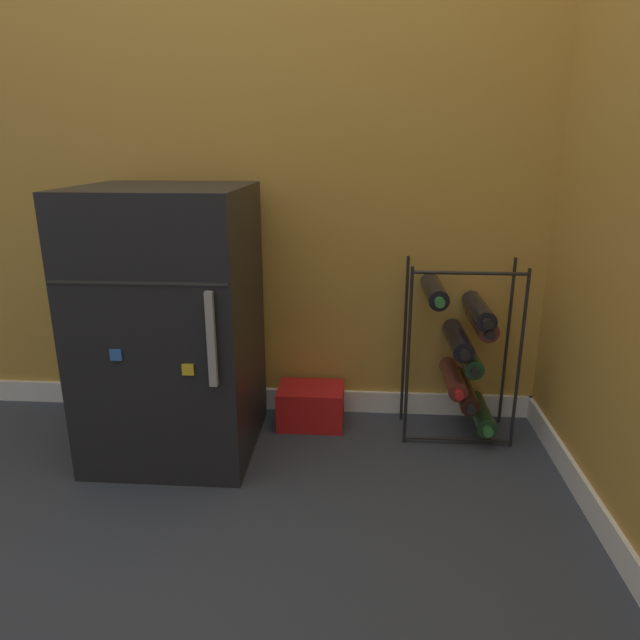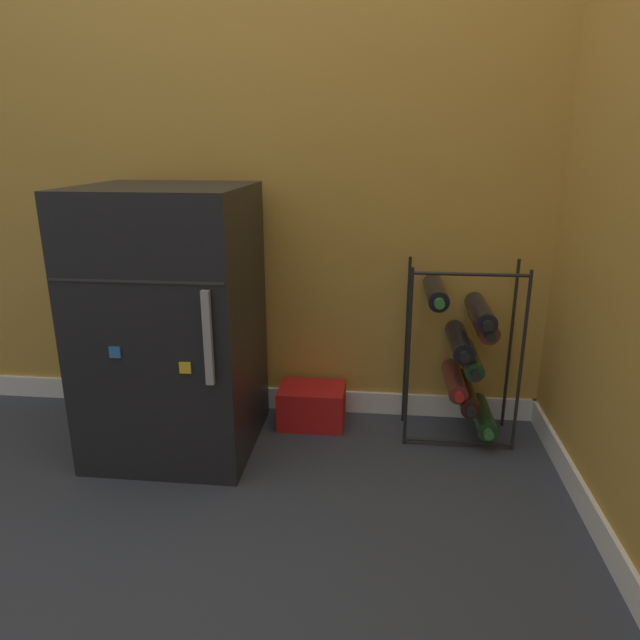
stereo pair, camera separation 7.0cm
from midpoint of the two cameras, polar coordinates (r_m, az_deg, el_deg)
ground_plane at (r=1.98m, az=-4.93°, el=-15.50°), size 14.00×14.00×0.00m
wall_back at (r=2.23m, az=-2.84°, el=21.64°), size 7.02×0.07×2.50m
mini_fridge at (r=2.05m, az=-13.56°, el=-0.23°), size 0.55×0.56×0.94m
wine_rack at (r=2.16m, az=15.31°, el=-3.15°), size 0.40×0.33×0.67m
soda_box at (r=2.28m, az=0.09°, el=-8.54°), size 0.26×0.19×0.16m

